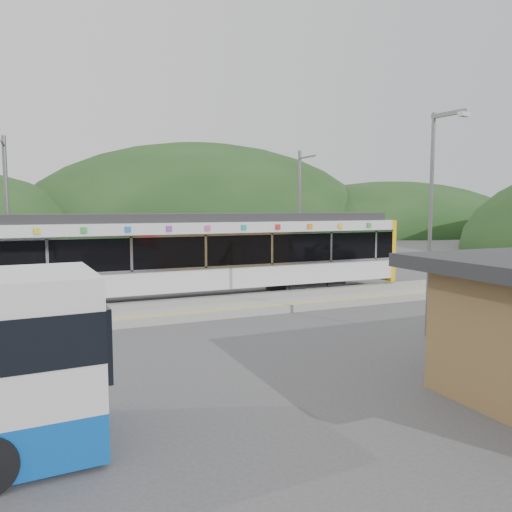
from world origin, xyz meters
name	(u,v)px	position (x,y,z in m)	size (l,w,h in m)	color
ground	(236,330)	(0.00, 0.00, 0.00)	(120.00, 120.00, 0.00)	#4C4C4F
hills	(317,292)	(6.19, 5.29, 0.00)	(146.00, 149.00, 26.00)	#1E3D19
platform	(205,307)	(0.00, 3.30, 0.15)	(26.00, 3.20, 0.30)	#9E9E99
yellow_line	(216,310)	(0.00, 2.00, 0.30)	(26.00, 0.10, 0.01)	yellow
train	(185,253)	(-0.05, 6.00, 2.06)	(20.44, 3.01, 3.74)	black
catenary_mast_west	(7,216)	(-7.00, 8.56, 3.65)	(0.18, 1.80, 7.00)	slate
catenary_mast_east	(300,214)	(7.00, 8.56, 3.65)	(0.18, 1.80, 7.00)	slate
lamp_post	(434,205)	(5.27, -3.13, 4.08)	(0.37, 1.21, 6.87)	slate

